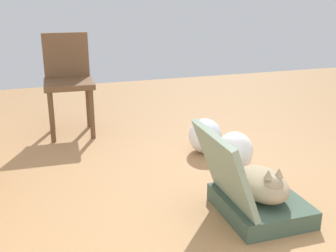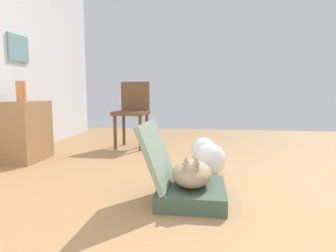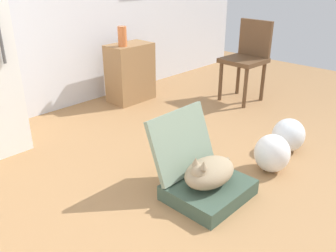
% 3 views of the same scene
% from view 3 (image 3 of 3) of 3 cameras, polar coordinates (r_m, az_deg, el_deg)
% --- Properties ---
extents(ground_plane, '(7.68, 7.68, 0.00)m').
position_cam_3_polar(ground_plane, '(2.71, 7.35, -9.29)').
color(ground_plane, '#9E7247').
rests_on(ground_plane, ground).
extents(suitcase_base, '(0.55, 0.47, 0.11)m').
position_cam_3_polar(suitcase_base, '(2.55, 6.50, -10.11)').
color(suitcase_base, '#384C3D').
rests_on(suitcase_base, ground).
extents(suitcase_lid, '(0.55, 0.20, 0.45)m').
position_cam_3_polar(suitcase_lid, '(2.54, 2.25, -2.67)').
color(suitcase_lid, gray).
rests_on(suitcase_lid, suitcase_base).
extents(cat, '(0.49, 0.28, 0.24)m').
position_cam_3_polar(cat, '(2.46, 6.52, -7.35)').
color(cat, '#998466').
rests_on(cat, suitcase_base).
extents(plastic_bag_white, '(0.28, 0.28, 0.30)m').
position_cam_3_polar(plastic_bag_white, '(2.90, 16.32, -4.20)').
color(plastic_bag_white, white).
rests_on(plastic_bag_white, ground).
extents(plastic_bag_clear, '(0.30, 0.28, 0.29)m').
position_cam_3_polar(plastic_bag_clear, '(3.26, 18.71, -1.38)').
color(plastic_bag_clear, silver).
rests_on(plastic_bag_clear, ground).
extents(side_table, '(0.52, 0.33, 0.67)m').
position_cam_3_polar(side_table, '(4.27, -6.06, 8.48)').
color(side_table, olive).
rests_on(side_table, ground).
extents(vase_tall, '(0.10, 0.10, 0.22)m').
position_cam_3_polar(vase_tall, '(4.06, -7.33, 14.05)').
color(vase_tall, '#CC6B38').
rests_on(vase_tall, side_table).
extents(chair, '(0.46, 0.46, 0.93)m').
position_cam_3_polar(chair, '(4.34, 12.55, 10.79)').
color(chair, brown).
rests_on(chair, ground).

